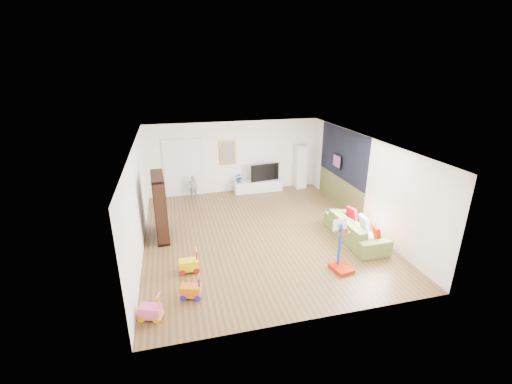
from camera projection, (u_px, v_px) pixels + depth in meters
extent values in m
cube|color=brown|center=(259.00, 233.00, 10.04)|extent=(6.50, 7.50, 0.00)
cube|color=white|center=(260.00, 143.00, 9.09)|extent=(6.50, 7.50, 0.00)
cube|color=white|center=(234.00, 157.00, 12.97)|extent=(6.50, 0.00, 2.70)
cube|color=white|center=(312.00, 260.00, 6.16)|extent=(6.50, 0.00, 2.70)
cube|color=white|center=(138.00, 201.00, 8.82)|extent=(0.00, 7.50, 2.70)
cube|color=silver|center=(364.00, 181.00, 10.31)|extent=(0.00, 7.50, 2.70)
cube|color=black|center=(343.00, 154.00, 11.40)|extent=(0.01, 3.20, 1.70)
cube|color=brown|center=(339.00, 192.00, 11.88)|extent=(0.01, 3.20, 1.00)
cube|color=white|center=(184.00, 169.00, 12.60)|extent=(1.45, 0.06, 2.10)
cube|color=gold|center=(228.00, 153.00, 12.81)|extent=(0.62, 0.06, 0.92)
cube|color=#7F3F8C|center=(337.00, 161.00, 11.68)|extent=(0.04, 0.56, 0.46)
cube|color=white|center=(258.00, 186.00, 13.30)|extent=(1.86, 0.48, 0.43)
cube|color=white|center=(301.00, 167.00, 13.51)|extent=(0.42, 0.42, 1.72)
cube|color=black|center=(160.00, 207.00, 9.54)|extent=(0.40, 1.28, 1.85)
imported|color=olive|center=(356.00, 229.00, 9.56)|extent=(0.89, 2.22, 0.65)
cube|color=#B51A00|center=(343.00, 247.00, 8.02)|extent=(0.52, 0.60, 1.28)
cube|color=#FFDC02|center=(189.00, 261.00, 8.07)|extent=(0.46, 0.29, 0.60)
cube|color=orange|center=(191.00, 287.00, 7.17)|extent=(0.47, 0.37, 0.55)
cube|color=#E8568C|center=(150.00, 307.00, 6.56)|extent=(0.49, 0.39, 0.56)
imported|color=slate|center=(193.00, 187.00, 12.61)|extent=(0.33, 0.24, 0.84)
imported|color=black|center=(264.00, 172.00, 13.20)|extent=(1.16, 0.33, 0.66)
imported|color=navy|center=(239.00, 178.00, 12.97)|extent=(0.41, 0.38, 0.38)
cube|color=#B21900|center=(377.00, 233.00, 8.96)|extent=(0.20, 0.40, 0.39)
cube|color=silver|center=(364.00, 222.00, 9.56)|extent=(0.13, 0.40, 0.39)
cube|color=#BB0117|center=(352.00, 213.00, 10.16)|extent=(0.18, 0.38, 0.36)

